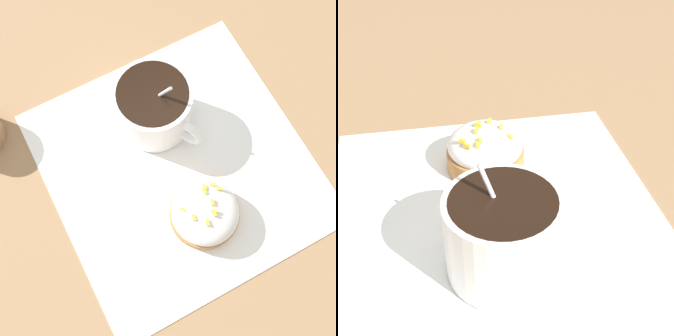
{
  "view_description": "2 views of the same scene",
  "coord_description": "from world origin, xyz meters",
  "views": [
    {
      "loc": [
        0.12,
        -0.07,
        0.49
      ],
      "look_at": [
        0.01,
        -0.02,
        0.04
      ],
      "focal_mm": 42.0,
      "sensor_mm": 36.0,
      "label": 1
    },
    {
      "loc": [
        -0.34,
        0.04,
        0.31
      ],
      "look_at": [
        0.02,
        -0.01,
        0.04
      ],
      "focal_mm": 50.0,
      "sensor_mm": 36.0,
      "label": 2
    }
  ],
  "objects": [
    {
      "name": "paper_napkin",
      "position": [
        0.0,
        0.0,
        0.0
      ],
      "size": [
        0.34,
        0.34,
        0.0
      ],
      "color": "white",
      "rests_on": "ground_plane"
    },
    {
      "name": "frosted_pastry",
      "position": [
        0.07,
        0.0,
        0.02
      ],
      "size": [
        0.08,
        0.08,
        0.05
      ],
      "color": "#B2753D",
      "rests_on": "paper_napkin"
    },
    {
      "name": "ground_plane",
      "position": [
        0.0,
        0.0,
        0.0
      ],
      "size": [
        3.0,
        3.0,
        0.0
      ],
      "primitive_type": "plane",
      "color": "#93704C"
    },
    {
      "name": "coffee_cup",
      "position": [
        -0.07,
        -0.0,
        0.04
      ],
      "size": [
        0.12,
        0.1,
        0.1
      ],
      "color": "white",
      "rests_on": "paper_napkin"
    }
  ]
}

